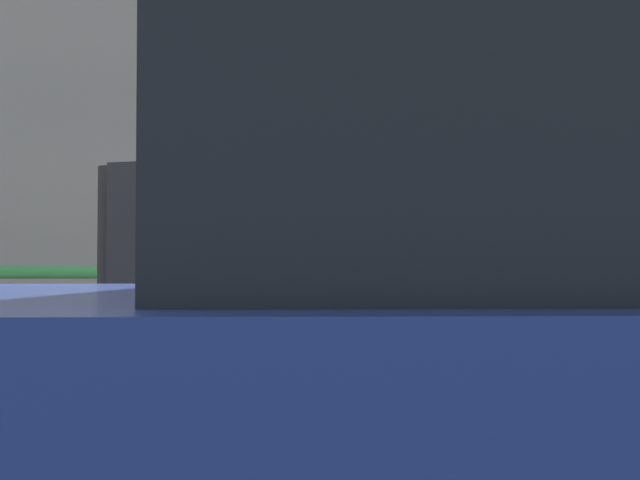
% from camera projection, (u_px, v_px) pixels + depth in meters
% --- Properties ---
extents(parking_meter, '(0.16, 0.17, 1.37)m').
position_uv_depth(parking_meter, '(394.00, 299.00, 2.96)').
color(parking_meter, slate).
rests_on(parking_meter, sidewalk_curb).
extents(pedestrian_at_meter, '(0.68, 0.42, 1.62)m').
position_uv_depth(pedestrian_at_meter, '(181.00, 313.00, 3.18)').
color(pedestrian_at_meter, brown).
rests_on(pedestrian_at_meter, sidewalk_curb).
extents(background_railing, '(24.06, 0.06, 1.08)m').
position_uv_depth(background_railing, '(299.00, 331.00, 4.72)').
color(background_railing, '#2D7A38').
rests_on(background_railing, sidewalk_curb).
extents(backdrop_wall, '(32.00, 0.50, 3.94)m').
position_uv_depth(backdrop_wall, '(295.00, 164.00, 7.00)').
color(backdrop_wall, gray).
rests_on(backdrop_wall, ground).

